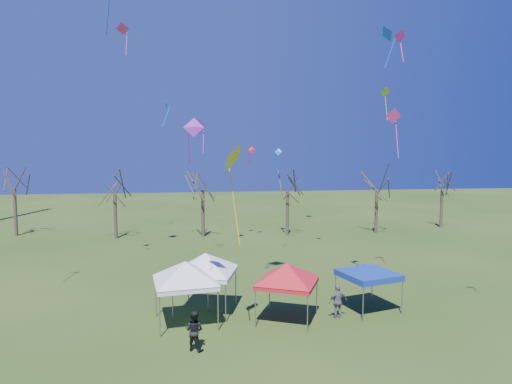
# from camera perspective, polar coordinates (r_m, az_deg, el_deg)

# --- Properties ---
(ground) EXTENTS (140.00, 140.00, 0.00)m
(ground) POSITION_cam_1_polar(r_m,az_deg,el_deg) (22.37, 1.16, -17.45)
(ground) COLOR #274014
(ground) RESTS_ON ground
(tree_0) EXTENTS (3.83, 3.83, 8.44)m
(tree_0) POSITION_cam_1_polar(r_m,az_deg,el_deg) (50.92, -28.07, 2.36)
(tree_0) COLOR #3D2D21
(tree_0) RESTS_ON ground
(tree_1) EXTENTS (3.42, 3.42, 7.54)m
(tree_1) POSITION_cam_1_polar(r_m,az_deg,el_deg) (45.71, -17.29, 1.60)
(tree_1) COLOR #3D2D21
(tree_1) RESTS_ON ground
(tree_2) EXTENTS (3.71, 3.71, 8.18)m
(tree_2) POSITION_cam_1_polar(r_m,az_deg,el_deg) (44.79, -6.70, 2.37)
(tree_2) COLOR #3D2D21
(tree_2) RESTS_ON ground
(tree_3) EXTENTS (3.59, 3.59, 7.91)m
(tree_3) POSITION_cam_1_polar(r_m,az_deg,el_deg) (45.41, 3.97, 2.17)
(tree_3) COLOR #3D2D21
(tree_3) RESTS_ON ground
(tree_4) EXTENTS (3.58, 3.58, 7.89)m
(tree_4) POSITION_cam_1_polar(r_m,az_deg,el_deg) (48.15, 14.92, 2.17)
(tree_4) COLOR #3D2D21
(tree_4) RESTS_ON ground
(tree_5) EXTENTS (3.39, 3.39, 7.46)m
(tree_5) POSITION_cam_1_polar(r_m,az_deg,el_deg) (53.74, 22.31, 1.92)
(tree_5) COLOR #3D2D21
(tree_5) RESTS_ON ground
(tent_white_west) EXTENTS (4.10, 4.10, 3.65)m
(tent_white_west) POSITION_cam_1_polar(r_m,az_deg,el_deg) (23.06, -8.86, -9.07)
(tent_white_west) COLOR gray
(tent_white_west) RESTS_ON ground
(tent_white_mid) EXTENTS (4.01, 4.01, 3.68)m
(tent_white_mid) POSITION_cam_1_polar(r_m,az_deg,el_deg) (24.58, -6.35, -8.07)
(tent_white_mid) COLOR gray
(tent_white_mid) RESTS_ON ground
(tent_red) EXTENTS (3.66, 3.66, 3.44)m
(tent_red) POSITION_cam_1_polar(r_m,az_deg,el_deg) (23.24, 3.95, -9.34)
(tent_red) COLOR gray
(tent_red) RESTS_ON ground
(tent_blue) EXTENTS (3.30, 3.30, 2.10)m
(tent_blue) POSITION_cam_1_polar(r_m,az_deg,el_deg) (25.59, 13.86, -10.04)
(tent_blue) COLOR gray
(tent_blue) RESTS_ON ground
(person_grey) EXTENTS (1.09, 0.63, 1.75)m
(person_grey) POSITION_cam_1_polar(r_m,az_deg,el_deg) (24.43, 10.20, -13.32)
(person_grey) COLOR slate
(person_grey) RESTS_ON ground
(person_dark) EXTENTS (1.06, 0.99, 1.74)m
(person_dark) POSITION_cam_1_polar(r_m,az_deg,el_deg) (20.75, -7.72, -16.79)
(person_dark) COLOR black
(person_dark) RESTS_ON ground
(kite_25) EXTENTS (0.78, 0.54, 1.58)m
(kite_25) POSITION_cam_1_polar(r_m,az_deg,el_deg) (24.67, 17.52, 18.01)
(kite_25) COLOR #F336B4
(kite_25) RESTS_ON ground
(kite_22) EXTENTS (0.94, 0.83, 2.63)m
(kite_22) POSITION_cam_1_polar(r_m,az_deg,el_deg) (44.13, 2.75, 4.90)
(kite_22) COLOR blue
(kite_22) RESTS_ON ground
(kite_12) EXTENTS (1.15, 0.84, 3.23)m
(kite_12) POSITION_cam_1_polar(r_m,az_deg,el_deg) (46.24, 15.82, 11.91)
(kite_12) COLOR yellow
(kite_12) RESTS_ON ground
(kite_2) EXTENTS (1.28, 0.96, 2.91)m
(kite_2) POSITION_cam_1_polar(r_m,az_deg,el_deg) (44.55, -16.33, 18.99)
(kite_2) COLOR #ED3481
(kite_2) RESTS_ON ground
(kite_5) EXTENTS (1.28, 1.58, 4.52)m
(kite_5) POSITION_cam_1_polar(r_m,az_deg,el_deg) (19.67, -2.99, 4.24)
(kite_5) COLOR yellow
(kite_5) RESTS_ON ground
(kite_17) EXTENTS (1.04, 0.62, 3.21)m
(kite_17) POSITION_cam_1_polar(r_m,az_deg,el_deg) (30.90, 16.80, 9.01)
(kite_17) COLOR #FC3886
(kite_17) RESTS_ON ground
(kite_19) EXTENTS (0.69, 0.49, 1.86)m
(kite_19) POSITION_cam_1_polar(r_m,az_deg,el_deg) (42.01, -0.51, 5.19)
(kite_19) COLOR red
(kite_19) RESTS_ON ground
(kite_11) EXTENTS (1.18, 0.69, 2.55)m
(kite_11) POSITION_cam_1_polar(r_m,az_deg,el_deg) (34.86, -7.15, 8.08)
(kite_11) COLOR #611BC1
(kite_11) RESTS_ON ground
(kite_27) EXTENTS (0.69, 1.00, 2.29)m
(kite_27) POSITION_cam_1_polar(r_m,az_deg,el_deg) (26.40, 16.14, 18.42)
(kite_27) COLOR blue
(kite_27) RESTS_ON ground
(kite_13) EXTENTS (0.71, 0.98, 2.50)m
(kite_13) POSITION_cam_1_polar(r_m,az_deg,el_deg) (41.18, -11.14, 10.72)
(kite_13) COLOR #0DA6CA
(kite_13) RESTS_ON ground
(kite_1) EXTENTS (0.93, 0.51, 2.04)m
(kite_1) POSITION_cam_1_polar(r_m,az_deg,el_deg) (19.45, -7.81, 7.94)
(kite_1) COLOR purple
(kite_1) RESTS_ON ground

